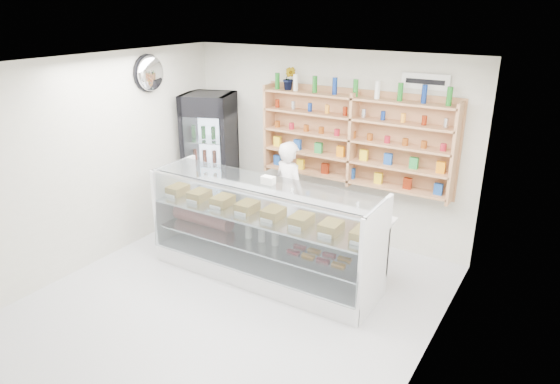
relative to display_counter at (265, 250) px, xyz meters
The scene contains 8 objects.
room 1.34m from the display_counter, 88.68° to the right, with size 5.00×5.00×5.00m.
display_counter is the anchor object (origin of this frame).
shop_worker 1.14m from the display_counter, 103.00° to the left, with size 0.57×0.37×1.56m, color white.
drinks_cooler 2.29m from the display_counter, 146.97° to the left, with size 0.94×0.93×2.07m.
wall_shelving 2.00m from the display_counter, 70.74° to the left, with size 2.84×0.28×1.33m.
potted_plant 2.55m from the display_counter, 109.48° to the left, with size 0.19×0.15×0.34m, color #1E6626.
security_mirror 3.02m from the display_counter, behind, with size 0.15×0.50×0.50m, color silver.
wall_sign 3.00m from the display_counter, 48.73° to the left, with size 0.62×0.03×0.20m, color white.
Camera 1 is at (3.20, -4.00, 3.38)m, focal length 32.00 mm.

